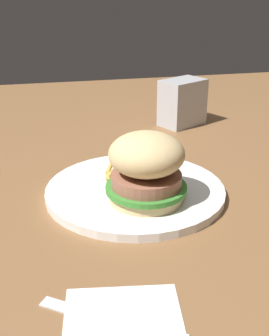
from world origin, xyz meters
TOP-DOWN VIEW (x-y plane):
  - ground_plane at (0.00, 0.00)m, footprint 1.60×1.60m
  - plate at (0.03, 0.00)m, footprint 0.26×0.26m
  - sandwich at (-0.01, -0.01)m, footprint 0.11×0.11m
  - fries_pile at (0.08, -0.01)m, footprint 0.09×0.10m
  - napkin at (-0.23, 0.07)m, footprint 0.13×0.13m
  - fork at (-0.23, 0.07)m, footprint 0.11×0.15m
  - napkin_dispenser at (0.33, -0.17)m, footprint 0.09×0.11m

SIDE VIEW (x-z plane):
  - ground_plane at x=0.00m, z-range 0.00..0.00m
  - napkin at x=-0.23m, z-range 0.00..0.00m
  - fork at x=-0.23m, z-range 0.00..0.01m
  - plate at x=0.03m, z-range 0.00..0.01m
  - fries_pile at x=0.08m, z-range 0.01..0.02m
  - napkin_dispenser at x=0.33m, z-range 0.00..0.10m
  - sandwich at x=-0.01m, z-range 0.01..0.11m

